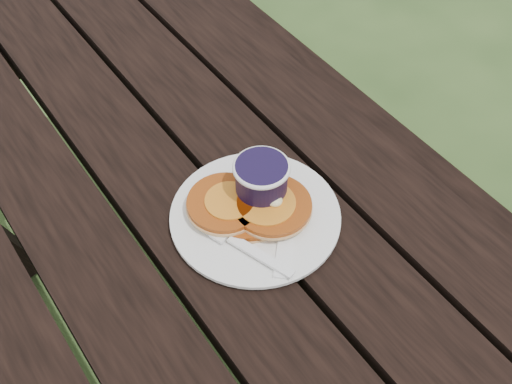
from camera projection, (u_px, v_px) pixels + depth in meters
picnic_table at (201, 337)px, 1.27m from camera, size 1.36×1.80×0.75m
plate at (255, 217)px, 0.97m from camera, size 0.28×0.28×0.01m
pancake_stack at (250, 206)px, 0.96m from camera, size 0.17×0.16×0.04m
knife at (287, 227)px, 0.95m from camera, size 0.14×0.15×0.00m
fork at (261, 256)px, 0.91m from camera, size 0.08×0.16×0.01m
coffee_cup at (261, 182)px, 0.96m from camera, size 0.09×0.09×0.09m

